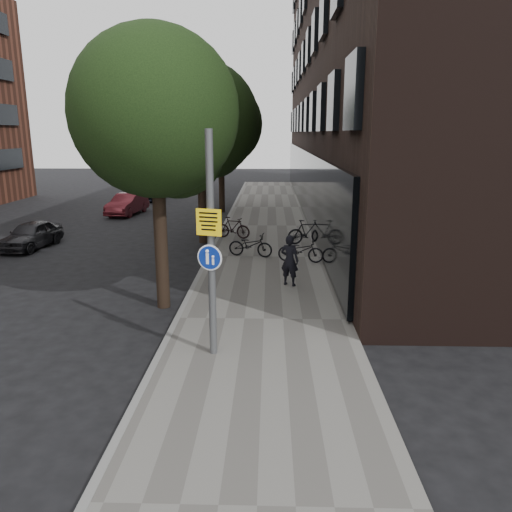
{
  "coord_description": "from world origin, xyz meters",
  "views": [
    {
      "loc": [
        0.39,
        -8.8,
        4.8
      ],
      "look_at": [
        0.07,
        2.49,
        2.0
      ],
      "focal_mm": 35.0,
      "sensor_mm": 36.0,
      "label": 1
    }
  ],
  "objects_px": {
    "pedestrian": "(290,260)",
    "parked_car_near": "(31,235)",
    "signpost": "(211,246)",
    "parked_bike_facade_near": "(301,250)"
  },
  "relations": [
    {
      "from": "signpost",
      "to": "parked_car_near",
      "type": "relative_size",
      "value": 1.4
    },
    {
      "from": "signpost",
      "to": "pedestrian",
      "type": "bearing_deg",
      "value": 87.28
    },
    {
      "from": "pedestrian",
      "to": "parked_bike_facade_near",
      "type": "relative_size",
      "value": 0.95
    },
    {
      "from": "parked_bike_facade_near",
      "to": "parked_car_near",
      "type": "xyz_separation_m",
      "value": [
        -11.3,
        2.49,
        0.01
      ]
    },
    {
      "from": "parked_car_near",
      "to": "parked_bike_facade_near",
      "type": "bearing_deg",
      "value": -5.42
    },
    {
      "from": "pedestrian",
      "to": "parked_car_near",
      "type": "bearing_deg",
      "value": -1.64
    },
    {
      "from": "signpost",
      "to": "parked_car_near",
      "type": "bearing_deg",
      "value": 147.89
    },
    {
      "from": "pedestrian",
      "to": "parked_car_near",
      "type": "distance_m",
      "value": 12.06
    },
    {
      "from": "pedestrian",
      "to": "parked_car_near",
      "type": "relative_size",
      "value": 0.48
    },
    {
      "from": "signpost",
      "to": "parked_car_near",
      "type": "xyz_separation_m",
      "value": [
        -8.94,
        10.44,
        -1.95
      ]
    }
  ]
}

